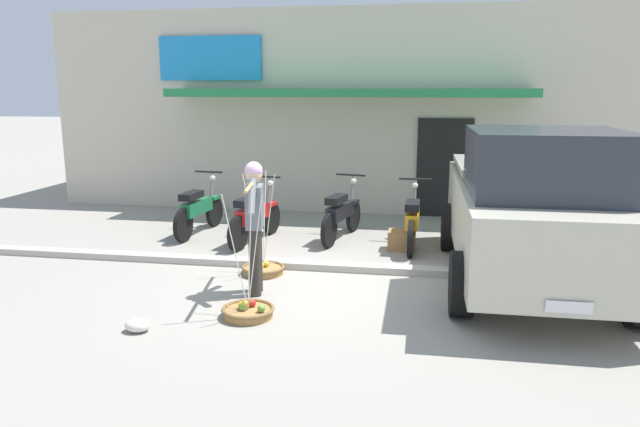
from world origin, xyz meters
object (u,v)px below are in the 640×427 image
fruit_basket_right_side (263,269)px  motorcycle_end_of_row (413,220)px  fruit_vendor (255,219)px  motorcycle_nearest_shop (198,209)px  motorcycle_third_in_row (341,214)px  plastic_litter_bag (138,325)px  parked_truck (532,209)px  wooden_crate (402,240)px  fruit_basket_left_side (248,310)px  motorcycle_second_in_row (254,217)px

fruit_basket_right_side → motorcycle_end_of_row: (2.05, 1.83, 0.38)m
fruit_vendor → motorcycle_nearest_shop: fruit_vendor is taller
motorcycle_nearest_shop → fruit_basket_right_side: bearing=-49.9°
motorcycle_third_in_row → plastic_litter_bag: bearing=-110.4°
parked_truck → wooden_crate: bearing=139.9°
fruit_basket_right_side → parked_truck: 3.74m
fruit_basket_left_side → motorcycle_third_in_row: size_ratio=0.81×
fruit_vendor → motorcycle_third_in_row: (0.70, 2.94, -0.52)m
plastic_litter_bag → fruit_vendor: bearing=56.6°
fruit_basket_right_side → motorcycle_nearest_shop: size_ratio=0.80×
motorcycle_nearest_shop → plastic_litter_bag: 4.42m
fruit_vendor → parked_truck: 3.61m
parked_truck → motorcycle_end_of_row: bearing=133.5°
fruit_basket_left_side → motorcycle_second_in_row: (-0.86, 3.28, 0.37)m
plastic_litter_bag → wooden_crate: bearing=55.0°
fruit_basket_right_side → motorcycle_third_in_row: bearing=69.0°
motorcycle_second_in_row → motorcycle_third_in_row: same height
fruit_vendor → motorcycle_third_in_row: size_ratio=0.94×
fruit_vendor → fruit_basket_right_side: bearing=99.2°
motorcycle_third_in_row → parked_truck: parked_truck is taller
fruit_vendor → wooden_crate: 3.11m
fruit_basket_right_side → parked_truck: parked_truck is taller
fruit_basket_left_side → fruit_basket_right_side: size_ratio=1.00×
motorcycle_second_in_row → plastic_litter_bag: motorcycle_second_in_row is taller
motorcycle_end_of_row → fruit_vendor: bearing=-126.2°
fruit_vendor → fruit_basket_right_side: (-0.13, 0.80, -0.90)m
motorcycle_end_of_row → plastic_litter_bag: (-2.85, -4.03, -0.38)m
motorcycle_end_of_row → parked_truck: (1.56, -1.64, 0.58)m
fruit_basket_right_side → motorcycle_third_in_row: 2.33m
fruit_basket_left_side → parked_truck: (3.35, 1.78, 0.95)m
wooden_crate → fruit_basket_right_side: bearing=-139.2°
fruit_vendor → motorcycle_nearest_shop: size_ratio=0.93×
fruit_basket_left_side → motorcycle_third_in_row: bearing=81.4°
fruit_basket_left_side → parked_truck: bearing=28.0°
motorcycle_third_in_row → plastic_litter_bag: 4.66m
motorcycle_nearest_shop → motorcycle_end_of_row: bearing=-3.9°
fruit_basket_left_side → motorcycle_end_of_row: size_ratio=0.80×
fruit_basket_left_side → plastic_litter_bag: 1.22m
motorcycle_end_of_row → plastic_litter_bag: bearing=-125.2°
parked_truck → plastic_litter_bag: size_ratio=16.90×
fruit_vendor → motorcycle_second_in_row: (-0.73, 2.48, -0.52)m
fruit_basket_right_side → motorcycle_second_in_row: fruit_basket_right_side is taller
fruit_vendor → motorcycle_second_in_row: 2.63m
motorcycle_end_of_row → parked_truck: 2.33m
motorcycle_nearest_shop → motorcycle_end_of_row: 3.81m
motorcycle_second_in_row → parked_truck: 4.50m
fruit_basket_right_side → wooden_crate: fruit_basket_right_side is taller
fruit_basket_right_side → parked_truck: (3.61, 0.18, 0.95)m
fruit_vendor → motorcycle_end_of_row: fruit_vendor is taller
motorcycle_third_in_row → motorcycle_nearest_shop: bearing=-178.7°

